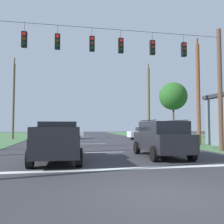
{
  "coord_description": "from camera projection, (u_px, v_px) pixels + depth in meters",
  "views": [
    {
      "loc": [
        -2.47,
        -5.78,
        1.77
      ],
      "look_at": [
        0.45,
        9.75,
        2.64
      ],
      "focal_mm": 38.43,
      "sensor_mm": 36.0,
      "label": 1
    }
  ],
  "objects": [
    {
      "name": "lane_dash_1",
      "position": [
        93.0,
        144.0,
        22.95
      ],
      "size": [
        2.5,
        0.15,
        0.01
      ],
      "primitive_type": "cube",
      "rotation": [
        0.0,
        0.0,
        1.57
      ],
      "color": "white",
      "rests_on": "ground"
    },
    {
      "name": "distant_car_crossing_white",
      "position": [
        66.0,
        133.0,
        30.43
      ],
      "size": [
        4.32,
        2.06,
        1.52
      ],
      "color": "silver",
      "rests_on": "ground"
    },
    {
      "name": "stop_bar_stripe",
      "position": [
        128.0,
        169.0,
        9.76
      ],
      "size": [
        13.58,
        0.45,
        0.01
      ],
      "primitive_type": "cube",
      "color": "white",
      "rests_on": "ground"
    },
    {
      "name": "suv_black",
      "position": [
        162.0,
        138.0,
        13.35
      ],
      "size": [
        2.32,
        4.85,
        2.05
      ],
      "color": "black",
      "rests_on": "ground"
    },
    {
      "name": "tree_roadside_right",
      "position": [
        173.0,
        96.0,
        33.41
      ],
      "size": [
        3.88,
        3.88,
        7.74
      ],
      "color": "brown",
      "rests_on": "ground"
    },
    {
      "name": "lane_dash_0",
      "position": [
        105.0,
        152.0,
        15.65
      ],
      "size": [
        2.5,
        0.15,
        0.01
      ],
      "primitive_type": "cube",
      "rotation": [
        0.0,
        0.0,
        1.57
      ],
      "color": "white",
      "rests_on": "ground"
    },
    {
      "name": "lane_dash_4",
      "position": [
        82.0,
        136.0,
        39.52
      ],
      "size": [
        2.5,
        0.15,
        0.01
      ],
      "primitive_type": "cube",
      "rotation": [
        0.0,
        0.0,
        1.57
      ],
      "color": "white",
      "rests_on": "ground"
    },
    {
      "name": "utility_pole_far_right",
      "position": [
        149.0,
        102.0,
        33.4
      ],
      "size": [
        0.33,
        1.81,
        10.43
      ],
      "color": "brown",
      "rests_on": "ground"
    },
    {
      "name": "utility_pole_mid_right",
      "position": [
        198.0,
        93.0,
        21.13
      ],
      "size": [
        0.33,
        1.6,
        9.52
      ],
      "color": "brown",
      "rests_on": "ground"
    },
    {
      "name": "overhead_signal_span",
      "position": [
        105.0,
        76.0,
        15.07
      ],
      "size": [
        16.47,
        0.31,
        8.48
      ],
      "color": "brown",
      "rests_on": "ground"
    },
    {
      "name": "lane_dash_2",
      "position": [
        88.0,
        140.0,
        28.68
      ],
      "size": [
        2.5,
        0.15,
        0.01
      ],
      "primitive_type": "cube",
      "rotation": [
        0.0,
        0.0,
        1.57
      ],
      "color": "white",
      "rests_on": "ground"
    },
    {
      "name": "lane_dash_3",
      "position": [
        84.0,
        137.0,
        35.2
      ],
      "size": [
        2.5,
        0.15,
        0.01
      ],
      "primitive_type": "cube",
      "rotation": [
        0.0,
        0.0,
        1.57
      ],
      "color": "white",
      "rests_on": "ground"
    },
    {
      "name": "distant_car_oncoming",
      "position": [
        146.0,
        133.0,
        29.45
      ],
      "size": [
        4.35,
        2.12,
        1.52
      ],
      "color": "silver",
      "rests_on": "ground"
    },
    {
      "name": "utility_pole_far_left",
      "position": [
        14.0,
        99.0,
        30.33
      ],
      "size": [
        0.27,
        1.96,
        10.39
      ],
      "color": "brown",
      "rests_on": "ground"
    },
    {
      "name": "ground_plane",
      "position": [
        166.0,
        196.0,
        6.03
      ],
      "size": [
        120.0,
        120.0,
        0.0
      ],
      "primitive_type": "plane",
      "color": "#333338"
    },
    {
      "name": "pickup_truck",
      "position": [
        57.0,
        141.0,
        11.92
      ],
      "size": [
        2.32,
        5.42,
        1.95
      ],
      "color": "black",
      "rests_on": "ground"
    }
  ]
}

